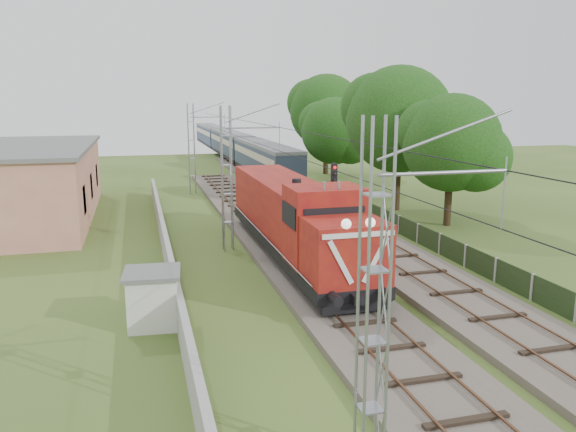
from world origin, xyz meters
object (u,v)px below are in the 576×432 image
object	(u,v)px
locomotive	(294,217)
relay_hut	(153,298)
coach_rake	(231,143)
signal_post	(333,191)

from	to	relation	value
locomotive	relay_hut	xyz separation A→B (m)	(-7.40, -7.03, -1.26)
coach_rake	relay_hut	distance (m)	58.79
locomotive	relay_hut	size ratio (longest dim) A/B	8.13
locomotive	coach_rake	world-z (taller)	locomotive
locomotive	signal_post	bearing A→B (deg)	26.14
locomotive	signal_post	distance (m)	3.10
relay_hut	locomotive	bearing A→B (deg)	43.53
relay_hut	coach_rake	bearing A→B (deg)	77.82
signal_post	relay_hut	distance (m)	13.22
locomotive	relay_hut	bearing A→B (deg)	-136.47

